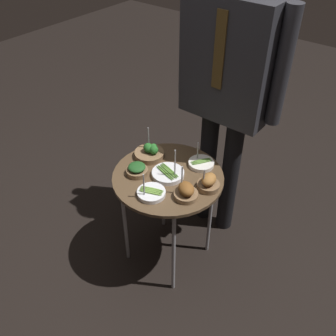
% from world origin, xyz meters
% --- Properties ---
extents(ground_plane, '(8.00, 8.00, 0.00)m').
position_xyz_m(ground_plane, '(0.00, 0.00, 0.00)').
color(ground_plane, black).
extents(serving_cart, '(0.58, 0.58, 0.62)m').
position_xyz_m(serving_cart, '(0.00, 0.00, 0.57)').
color(serving_cart, brown).
rests_on(serving_cart, ground_plane).
extents(bowl_asparagus_center, '(0.14, 0.14, 0.15)m').
position_xyz_m(bowl_asparagus_center, '(0.03, -0.16, 0.64)').
color(bowl_asparagus_center, silver).
rests_on(bowl_asparagus_center, serving_cart).
extents(bowl_asparagus_mid_right, '(0.17, 0.17, 0.18)m').
position_xyz_m(bowl_asparagus_mid_right, '(-0.00, -0.00, 0.64)').
color(bowl_asparagus_mid_right, silver).
rests_on(bowl_asparagus_mid_right, serving_cart).
extents(bowl_roast_back_right, '(0.11, 0.11, 0.13)m').
position_xyz_m(bowl_roast_back_right, '(0.21, 0.05, 0.66)').
color(bowl_roast_back_right, brown).
rests_on(bowl_roast_back_right, serving_cart).
extents(bowl_broccoli_near_rim, '(0.16, 0.16, 0.16)m').
position_xyz_m(bowl_broccoli_near_rim, '(-0.18, 0.07, 0.65)').
color(bowl_broccoli_near_rim, brown).
rests_on(bowl_broccoli_near_rim, serving_cart).
extents(bowl_spinach_front_right, '(0.11, 0.11, 0.06)m').
position_xyz_m(bowl_spinach_front_right, '(-0.14, -0.09, 0.65)').
color(bowl_spinach_front_right, brown).
rests_on(bowl_spinach_front_right, serving_cart).
extents(bowl_asparagus_front_center, '(0.14, 0.14, 0.12)m').
position_xyz_m(bowl_asparagus_front_center, '(0.08, 0.18, 0.64)').
color(bowl_asparagus_front_center, silver).
rests_on(bowl_asparagus_front_center, serving_cart).
extents(bowl_roast_far_rim, '(0.12, 0.12, 0.17)m').
position_xyz_m(bowl_roast_far_rim, '(0.17, -0.07, 0.66)').
color(bowl_roast_far_rim, brown).
rests_on(bowl_roast_far_rim, serving_cart).
extents(waiter_figure, '(0.61, 0.23, 1.65)m').
position_xyz_m(waiter_figure, '(0.06, 0.42, 1.05)').
color(waiter_figure, black).
rests_on(waiter_figure, ground_plane).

